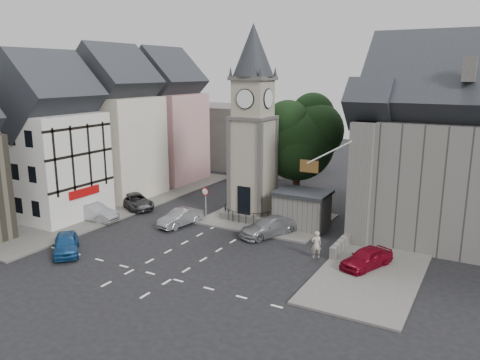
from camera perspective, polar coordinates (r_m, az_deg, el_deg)
The scene contains 23 objects.
ground at distance 34.56m, azimuth -4.73°, elevation -8.05°, with size 120.00×120.00×0.00m, color black.
pavement_west at distance 46.46m, azimuth -13.47°, elevation -2.74°, with size 6.00×30.00×0.14m, color #595651.
pavement_east at distance 37.32m, azimuth 18.17°, elevation -6.95°, with size 6.00×26.00×0.14m, color #595651.
central_island at distance 40.39m, azimuth 3.40°, elevation -4.76°, with size 10.00×8.00×0.16m, color #595651.
road_markings at distance 30.52m, azimuth -10.60°, elevation -11.18°, with size 20.00×8.00×0.01m, color silver.
clock_tower at distance 39.36m, azimuth 1.57°, elevation 6.77°, with size 4.86×4.86×16.25m.
stone_shelter at distance 38.26m, azimuth 7.56°, elevation -3.57°, with size 4.30×3.30×3.08m.
town_tree at distance 43.18m, azimuth 7.04°, elevation 5.71°, with size 7.20×7.20×10.80m.
warning_sign_post at distance 39.93m, azimuth -4.26°, elevation -2.07°, with size 0.70×0.19×2.85m.
terrace_pink at distance 54.65m, azimuth -9.07°, elevation 6.75°, with size 8.10×7.60×12.80m.
terrace_cream at distance 48.66m, azimuth -14.90°, elevation 5.72°, with size 8.10×7.60×12.80m.
terrace_tudor at distance 43.38m, azimuth -22.20°, elevation 3.82°, with size 8.10×7.60×12.00m.
backdrop_west at distance 63.00m, azimuth 0.32°, elevation 5.36°, with size 20.00×10.00×8.00m, color #4C4944.
east_building at distance 38.26m, azimuth 25.00°, elevation 2.56°, with size 14.40×11.40×12.60m.
east_boundary_wall at distance 39.60m, azimuth 14.81°, elevation -4.99°, with size 0.40×16.00×0.90m, color slate.
flagpole at distance 32.76m, azimuth 10.77°, elevation 3.30°, with size 3.68×0.10×2.74m.
car_west_blue at distance 35.12m, azimuth -20.44°, elevation -7.30°, with size 1.65×4.11×1.40m, color navy.
car_west_silver at distance 41.92m, azimuth -17.50°, elevation -3.74°, with size 1.58×4.53×1.49m, color #919498.
car_west_grey at distance 44.65m, azimuth -12.60°, elevation -2.52°, with size 2.24×4.85×1.35m, color #2C2C2E.
car_island_silver at distance 39.04m, azimuth -7.30°, elevation -4.56°, with size 1.44×4.14×1.36m, color gray.
car_island_east at distance 36.46m, azimuth 3.53°, elevation -5.70°, with size 2.00×4.91×1.42m, color gray.
car_east_red at distance 31.68m, azimuth 15.18°, elevation -9.16°, with size 1.62×4.03×1.37m, color maroon.
pedestrian at distance 32.48m, azimuth 9.27°, elevation -7.78°, with size 0.70×0.46×1.93m, color #BCAF9B.
Camera 1 is at (18.14, -26.68, 12.41)m, focal length 35.00 mm.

